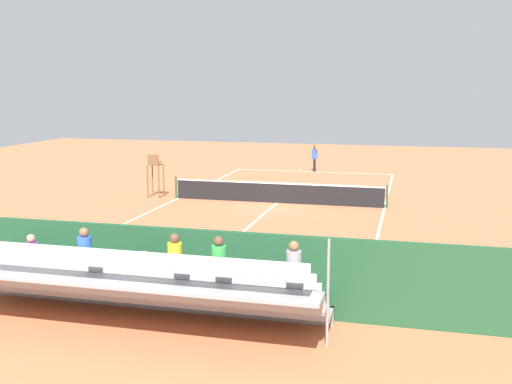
{
  "coord_description": "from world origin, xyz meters",
  "views": [
    {
      "loc": [
        -6.07,
        27.69,
        5.45
      ],
      "look_at": [
        0.0,
        4.0,
        1.2
      ],
      "focal_mm": 42.74,
      "sensor_mm": 36.0,
      "label": 1
    }
  ],
  "objects": [
    {
      "name": "ground_plane",
      "position": [
        0.0,
        0.0,
        0.0
      ],
      "size": [
        60.0,
        60.0,
        0.0
      ],
      "primitive_type": "plane",
      "color": "#CC7047"
    },
    {
      "name": "court_line_markings",
      "position": [
        0.0,
        -0.04,
        0.0
      ],
      "size": [
        10.1,
        22.2,
        0.01
      ],
      "color": "white",
      "rests_on": "ground"
    },
    {
      "name": "tennis_net",
      "position": [
        0.0,
        0.0,
        0.5
      ],
      "size": [
        10.3,
        0.1,
        1.07
      ],
      "color": "black",
      "rests_on": "ground"
    },
    {
      "name": "backdrop_wall",
      "position": [
        0.0,
        14.0,
        1.0
      ],
      "size": [
        18.0,
        0.16,
        2.0
      ],
      "primitive_type": "cube",
      "color": "#235633",
      "rests_on": "ground"
    },
    {
      "name": "bleacher_stand",
      "position": [
        -0.02,
        15.4,
        0.97
      ],
      "size": [
        9.06,
        2.4,
        2.48
      ],
      "color": "#9EA0A5",
      "rests_on": "ground"
    },
    {
      "name": "umpire_chair",
      "position": [
        6.2,
        -0.01,
        1.31
      ],
      "size": [
        0.67,
        0.67,
        2.14
      ],
      "color": "brown",
      "rests_on": "ground"
    },
    {
      "name": "courtside_bench",
      "position": [
        -2.37,
        13.27,
        0.56
      ],
      "size": [
        1.8,
        0.4,
        0.93
      ],
      "color": "#234C2D",
      "rests_on": "ground"
    },
    {
      "name": "equipment_bag",
      "position": [
        -0.84,
        13.4,
        0.18
      ],
      "size": [
        0.9,
        0.36,
        0.36
      ],
      "primitive_type": "cube",
      "color": "#B22D2D",
      "rests_on": "ground"
    },
    {
      "name": "tennis_player",
      "position": [
        -0.03,
        -11.19,
        1.02
      ],
      "size": [
        0.44,
        0.56,
        1.93
      ],
      "color": "black",
      "rests_on": "ground"
    },
    {
      "name": "tennis_racket",
      "position": [
        0.96,
        -11.6,
        0.01
      ],
      "size": [
        0.4,
        0.58,
        0.03
      ],
      "color": "black",
      "rests_on": "ground"
    },
    {
      "name": "tennis_ball_near",
      "position": [
        0.38,
        -9.74,
        0.03
      ],
      "size": [
        0.07,
        0.07,
        0.07
      ],
      "primitive_type": "sphere",
      "color": "#CCDB33",
      "rests_on": "ground"
    }
  ]
}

